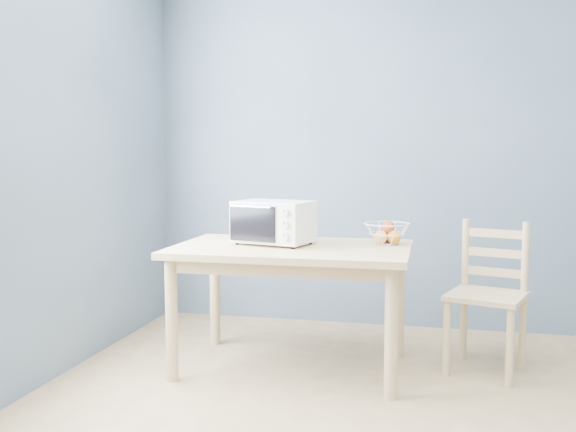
% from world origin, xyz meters
% --- Properties ---
extents(room, '(4.01, 4.51, 2.61)m').
position_xyz_m(room, '(0.00, 0.00, 1.30)').
color(room, tan).
rests_on(room, ground).
extents(dining_table, '(1.40, 0.90, 0.75)m').
position_xyz_m(dining_table, '(-0.70, 1.12, 0.65)').
color(dining_table, '#D7B781').
rests_on(dining_table, ground).
extents(toaster_oven, '(0.51, 0.41, 0.27)m').
position_xyz_m(toaster_oven, '(-0.84, 1.17, 0.89)').
color(toaster_oven, white).
rests_on(toaster_oven, dining_table).
extents(fruit_basket, '(0.35, 0.35, 0.14)m').
position_xyz_m(fruit_basket, '(-0.15, 1.32, 0.82)').
color(fruit_basket, silver).
rests_on(fruit_basket, dining_table).
extents(dining_chair, '(0.53, 0.53, 0.90)m').
position_xyz_m(dining_chair, '(0.45, 1.34, 0.44)').
color(dining_chair, '#D7B781').
rests_on(dining_chair, ground).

